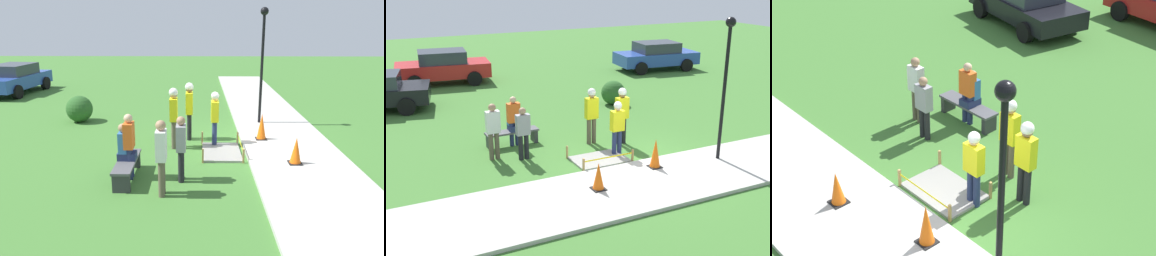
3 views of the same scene
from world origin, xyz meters
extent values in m
plane|color=#3D702D|center=(0.00, 0.00, 0.00)|extent=(60.00, 60.00, 0.00)
cube|color=gray|center=(-0.91, 0.69, 0.03)|extent=(1.59, 1.09, 0.06)
cube|color=tan|center=(-1.70, 0.14, 0.20)|extent=(0.05, 0.05, 0.40)
cube|color=tan|center=(-0.11, 0.14, 0.20)|extent=(0.05, 0.05, 0.40)
cube|color=tan|center=(-1.70, 1.23, 0.20)|extent=(0.05, 0.05, 0.40)
cube|color=tan|center=(-0.11, 1.23, 0.20)|extent=(0.05, 0.05, 0.40)
cube|color=yellow|center=(-0.91, 0.14, 0.30)|extent=(1.59, 0.00, 0.04)
cube|color=black|center=(-1.95, -1.18, 0.11)|extent=(0.34, 0.34, 0.02)
cone|color=orange|center=(-1.95, -1.18, 0.47)|extent=(0.29, 0.29, 0.69)
cube|color=black|center=(0.14, -0.63, 0.11)|extent=(0.34, 0.34, 0.02)
cone|color=orange|center=(0.14, -0.63, 0.52)|extent=(0.29, 0.29, 0.80)
cube|color=#2D2D33|center=(-3.53, 3.07, 0.21)|extent=(0.12, 0.40, 0.42)
cube|color=#2D2D33|center=(-2.03, 3.07, 0.21)|extent=(0.12, 0.40, 0.42)
cube|color=#4C4C51|center=(-2.78, 3.07, 0.45)|extent=(1.69, 0.44, 0.06)
cube|color=navy|center=(-2.70, 3.07, 0.57)|extent=(0.34, 0.44, 0.18)
cube|color=#336BAD|center=(-2.70, 3.15, 0.91)|extent=(0.36, 0.20, 0.50)
sphere|color=#A37A5B|center=(-2.70, 3.15, 1.26)|extent=(0.21, 0.21, 0.21)
cylinder|color=navy|center=(-0.31, 0.86, 0.39)|extent=(0.14, 0.14, 0.78)
cylinder|color=navy|center=(-0.13, 0.86, 0.39)|extent=(0.14, 0.14, 0.78)
cube|color=yellow|center=(-0.22, 0.86, 1.08)|extent=(0.40, 0.22, 0.61)
sphere|color=tan|center=(-0.22, 0.86, 1.49)|extent=(0.21, 0.21, 0.21)
sphere|color=white|center=(-0.22, 0.86, 1.55)|extent=(0.24, 0.24, 0.24)
cylinder|color=brown|center=(-0.53, 2.09, 0.42)|extent=(0.14, 0.14, 0.85)
cylinder|color=brown|center=(-0.35, 2.09, 0.42)|extent=(0.14, 0.14, 0.85)
cube|color=yellow|center=(-0.44, 2.09, 1.18)|extent=(0.40, 0.22, 0.67)
sphere|color=#A37A5B|center=(-0.44, 2.09, 1.63)|extent=(0.23, 0.23, 0.23)
sphere|color=white|center=(-0.44, 2.09, 1.69)|extent=(0.26, 0.26, 0.26)
cylinder|color=black|center=(0.32, 1.64, 0.43)|extent=(0.14, 0.14, 0.86)
cylinder|color=black|center=(0.50, 1.64, 0.43)|extent=(0.14, 0.14, 0.86)
cube|color=yellow|center=(0.41, 1.64, 1.19)|extent=(0.40, 0.22, 0.68)
sphere|color=brown|center=(0.41, 1.64, 1.65)|extent=(0.23, 0.23, 0.23)
sphere|color=white|center=(0.41, 1.64, 1.71)|extent=(0.27, 0.27, 0.27)
cylinder|color=navy|center=(-2.81, 3.00, 0.39)|extent=(0.14, 0.14, 0.78)
cylinder|color=navy|center=(-2.63, 3.00, 0.39)|extent=(0.14, 0.14, 0.78)
cube|color=#E55B1E|center=(-2.72, 3.00, 1.09)|extent=(0.40, 0.22, 0.62)
sphere|color=tan|center=(-2.72, 3.00, 1.50)|extent=(0.21, 0.21, 0.21)
cylinder|color=brown|center=(-3.73, 2.15, 0.41)|extent=(0.14, 0.14, 0.82)
cylinder|color=brown|center=(-3.55, 2.15, 0.41)|extent=(0.14, 0.14, 0.82)
cube|color=silver|center=(-3.64, 2.15, 1.15)|extent=(0.40, 0.22, 0.65)
sphere|color=#A37A5B|center=(-3.64, 2.15, 1.59)|extent=(0.22, 0.22, 0.22)
cylinder|color=black|center=(-2.95, 1.76, 0.39)|extent=(0.14, 0.14, 0.77)
cylinder|color=black|center=(-2.77, 1.76, 0.39)|extent=(0.14, 0.14, 0.77)
cube|color=gray|center=(-2.86, 1.76, 1.08)|extent=(0.40, 0.22, 0.61)
sphere|color=#A37A5B|center=(-2.86, 1.76, 1.48)|extent=(0.21, 0.21, 0.21)
cylinder|color=black|center=(2.18, -0.88, 2.01)|extent=(0.10, 0.10, 3.81)
sphere|color=black|center=(2.18, -0.88, 4.01)|extent=(0.28, 0.28, 0.28)
cube|color=black|center=(-6.50, 9.20, 0.65)|extent=(4.73, 2.82, 0.62)
cylinder|color=black|center=(-4.95, 9.87, 0.34)|extent=(0.71, 0.38, 0.67)
cylinder|color=black|center=(-5.36, 7.97, 0.34)|extent=(0.71, 0.38, 0.67)
cylinder|color=black|center=(-7.64, 10.44, 0.34)|extent=(0.71, 0.38, 0.67)
cylinder|color=black|center=(-8.04, 8.54, 0.34)|extent=(0.71, 0.38, 0.67)
cylinder|color=black|center=(-4.24, 13.92, 0.35)|extent=(0.72, 0.32, 0.70)
cylinder|color=black|center=(-4.48, 11.98, 0.35)|extent=(0.72, 0.32, 0.70)
camera|label=1|loc=(-11.16, 1.37, 3.70)|focal=35.00mm
camera|label=2|loc=(-7.23, -10.83, 5.39)|focal=45.00mm
camera|label=3|loc=(6.62, -5.62, 7.27)|focal=55.00mm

